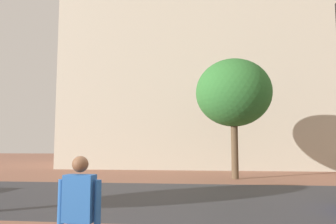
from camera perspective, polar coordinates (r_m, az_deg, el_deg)
name	(u,v)px	position (r m, az deg, el deg)	size (l,w,h in m)	color
ground_plane	(169,189)	(14.49, 0.18, -13.27)	(120.00, 120.00, 0.00)	#93604C
street_asphalt_strip	(162,197)	(12.33, -1.01, -14.57)	(120.00, 8.39, 0.00)	#38383D
landmark_building	(227,58)	(33.32, 10.15, 9.20)	(28.89, 14.81, 37.19)	#B2A893
person_skater	(79,214)	(4.72, -15.18, -16.76)	(0.61, 0.32, 1.73)	slate
tree_curb_far	(234,93)	(19.31, 11.34, 3.24)	(4.35, 4.35, 6.86)	brown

